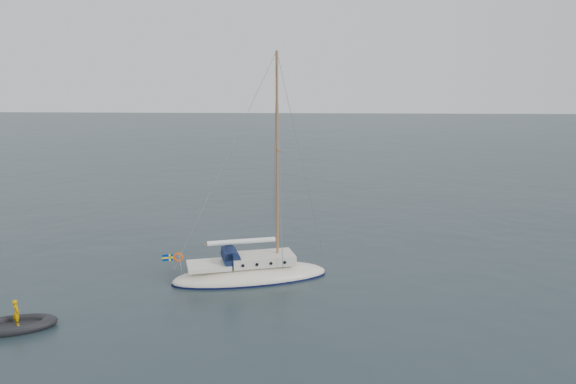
{
  "coord_description": "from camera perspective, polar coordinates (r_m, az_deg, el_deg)",
  "views": [
    {
      "loc": [
        0.86,
        -30.22,
        10.17
      ],
      "look_at": [
        -0.82,
        0.0,
        4.15
      ],
      "focal_mm": 35.0,
      "sensor_mm": 36.0,
      "label": 1
    }
  ],
  "objects": [
    {
      "name": "dinghy",
      "position": [
        31.23,
        -4.83,
        -7.42
      ],
      "size": [
        3.14,
        1.42,
        0.45
      ],
      "rotation": [
        0.0,
        0.0,
        0.15
      ],
      "color": "#444449",
      "rests_on": "ground"
    },
    {
      "name": "rib",
      "position": [
        26.56,
        -26.2,
        -12.01
      ],
      "size": [
        3.49,
        1.59,
        1.3
      ],
      "rotation": [
        0.0,
        0.0,
        0.39
      ],
      "color": "black",
      "rests_on": "ground"
    },
    {
      "name": "ground",
      "position": [
        31.9,
        1.48,
        -7.35
      ],
      "size": [
        300.0,
        300.0,
        0.0
      ],
      "primitive_type": "plane",
      "color": "black",
      "rests_on": "ground"
    },
    {
      "name": "sailboat",
      "position": [
        29.39,
        -3.82,
        -7.13
      ],
      "size": [
        8.54,
        2.56,
        12.16
      ],
      "rotation": [
        0.0,
        0.0,
        0.3
      ],
      "color": "silver",
      "rests_on": "ground"
    }
  ]
}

